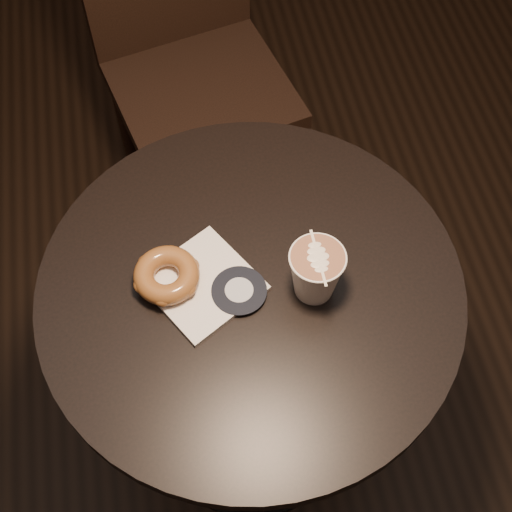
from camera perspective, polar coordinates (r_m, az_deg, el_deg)
name	(u,v)px	position (r m, az deg, el deg)	size (l,w,h in m)	color
cafe_table	(251,336)	(1.34, -0.40, -6.43)	(0.70, 0.70, 0.75)	black
chair	(183,29)	(1.81, -5.85, 17.64)	(0.50, 0.50, 1.05)	black
pastry_bag	(203,284)	(1.16, -4.28, -2.24)	(0.16, 0.16, 0.01)	white
doughnut	(167,275)	(1.15, -7.17, -1.53)	(0.11, 0.11, 0.03)	brown
latte_cup	(316,273)	(1.12, 4.79, -1.39)	(0.09, 0.09, 0.10)	white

